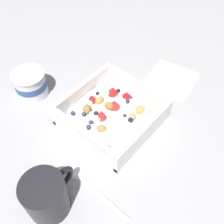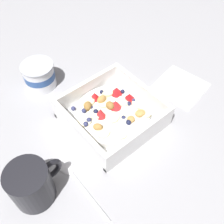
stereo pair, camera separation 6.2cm
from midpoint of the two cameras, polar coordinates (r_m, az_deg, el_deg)
The scene contains 6 objects.
ground_plane at distance 0.63m, azimuth -3.20°, elevation -3.16°, with size 2.40×2.40×0.00m, color #9E9EA3.
fruit_bowl at distance 0.62m, azimuth -2.85°, elevation -0.59°, with size 0.20×0.20×0.06m.
spoon at distance 0.56m, azimuth -9.39°, elevation -14.27°, with size 0.03×0.17×0.01m.
yogurt_cup at distance 0.71m, azimuth -19.53°, elevation 5.63°, with size 0.08×0.08×0.07m.
coffee_mug at distance 0.52m, azimuth -17.35°, elevation -17.03°, with size 0.11×0.08×0.09m.
folded_napkin at distance 0.74m, azimuth 10.31°, elevation 6.87°, with size 0.12×0.12×0.01m, color white.
Camera 1 is at (-0.28, -0.24, 0.51)m, focal length 42.48 mm.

